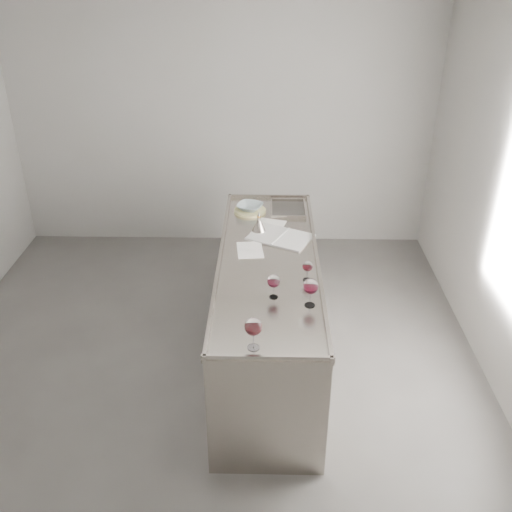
{
  "coord_description": "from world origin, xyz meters",
  "views": [
    {
      "loc": [
        0.49,
        -3.47,
        3.04
      ],
      "look_at": [
        0.41,
        0.2,
        1.02
      ],
      "focal_mm": 40.0,
      "sensor_mm": 36.0,
      "label": 1
    }
  ],
  "objects_px": {
    "wine_glass_left": "(253,327)",
    "ceramic_bowl": "(250,207)",
    "wine_glass_right": "(311,287)",
    "wine_funnel": "(259,226)",
    "wine_glass_small": "(308,267)",
    "notebook": "(280,237)",
    "wine_glass_middle": "(274,282)",
    "counter": "(268,310)"
  },
  "relations": [
    {
      "from": "ceramic_bowl",
      "to": "wine_glass_small",
      "type": "bearing_deg",
      "value": -69.32
    },
    {
      "from": "wine_glass_right",
      "to": "notebook",
      "type": "xyz_separation_m",
      "value": [
        -0.18,
        0.99,
        -0.13
      ]
    },
    {
      "from": "counter",
      "to": "wine_glass_right",
      "type": "relative_size",
      "value": 12.08
    },
    {
      "from": "ceramic_bowl",
      "to": "wine_funnel",
      "type": "bearing_deg",
      "value": -78.02
    },
    {
      "from": "counter",
      "to": "wine_glass_middle",
      "type": "relative_size",
      "value": 14.07
    },
    {
      "from": "wine_glass_left",
      "to": "wine_glass_middle",
      "type": "relative_size",
      "value": 1.21
    },
    {
      "from": "counter",
      "to": "wine_glass_small",
      "type": "relative_size",
      "value": 15.93
    },
    {
      "from": "wine_glass_right",
      "to": "wine_funnel",
      "type": "xyz_separation_m",
      "value": [
        -0.35,
        1.09,
        -0.09
      ]
    },
    {
      "from": "counter",
      "to": "notebook",
      "type": "height_order",
      "value": "counter"
    },
    {
      "from": "wine_glass_middle",
      "to": "notebook",
      "type": "height_order",
      "value": "wine_glass_middle"
    },
    {
      "from": "wine_glass_right",
      "to": "notebook",
      "type": "distance_m",
      "value": 1.01
    },
    {
      "from": "wine_glass_right",
      "to": "notebook",
      "type": "relative_size",
      "value": 0.34
    },
    {
      "from": "ceramic_bowl",
      "to": "wine_funnel",
      "type": "relative_size",
      "value": 1.2
    },
    {
      "from": "counter",
      "to": "wine_funnel",
      "type": "relative_size",
      "value": 13.21
    },
    {
      "from": "wine_glass_right",
      "to": "wine_funnel",
      "type": "height_order",
      "value": "wine_glass_right"
    },
    {
      "from": "wine_glass_small",
      "to": "notebook",
      "type": "xyz_separation_m",
      "value": [
        -0.18,
        0.66,
        -0.1
      ]
    },
    {
      "from": "wine_glass_right",
      "to": "wine_glass_small",
      "type": "relative_size",
      "value": 1.32
    },
    {
      "from": "wine_glass_left",
      "to": "wine_funnel",
      "type": "bearing_deg",
      "value": 89.76
    },
    {
      "from": "wine_glass_middle",
      "to": "wine_glass_right",
      "type": "height_order",
      "value": "wine_glass_right"
    },
    {
      "from": "wine_glass_small",
      "to": "notebook",
      "type": "height_order",
      "value": "wine_glass_small"
    },
    {
      "from": "counter",
      "to": "wine_glass_middle",
      "type": "height_order",
      "value": "wine_glass_middle"
    },
    {
      "from": "notebook",
      "to": "wine_glass_left",
      "type": "bearing_deg",
      "value": -70.42
    },
    {
      "from": "counter",
      "to": "notebook",
      "type": "bearing_deg",
      "value": 75.08
    },
    {
      "from": "wine_glass_left",
      "to": "notebook",
      "type": "height_order",
      "value": "wine_glass_left"
    },
    {
      "from": "wine_glass_left",
      "to": "wine_glass_small",
      "type": "height_order",
      "value": "wine_glass_left"
    },
    {
      "from": "ceramic_bowl",
      "to": "counter",
      "type": "bearing_deg",
      "value": -79.21
    },
    {
      "from": "wine_glass_left",
      "to": "ceramic_bowl",
      "type": "xyz_separation_m",
      "value": [
        -0.08,
        1.95,
        -0.1
      ]
    },
    {
      "from": "wine_glass_left",
      "to": "wine_glass_middle",
      "type": "height_order",
      "value": "wine_glass_left"
    },
    {
      "from": "notebook",
      "to": "wine_glass_right",
      "type": "bearing_deg",
      "value": -53.0
    },
    {
      "from": "wine_glass_middle",
      "to": "wine_glass_small",
      "type": "distance_m",
      "value": 0.33
    },
    {
      "from": "notebook",
      "to": "wine_funnel",
      "type": "height_order",
      "value": "wine_funnel"
    },
    {
      "from": "wine_glass_right",
      "to": "notebook",
      "type": "bearing_deg",
      "value": 100.2
    },
    {
      "from": "wine_glass_left",
      "to": "wine_funnel",
      "type": "relative_size",
      "value": 1.14
    },
    {
      "from": "wine_glass_middle",
      "to": "wine_glass_small",
      "type": "xyz_separation_m",
      "value": [
        0.24,
        0.23,
        -0.01
      ]
    },
    {
      "from": "wine_glass_small",
      "to": "notebook",
      "type": "relative_size",
      "value": 0.26
    },
    {
      "from": "wine_glass_right",
      "to": "wine_glass_middle",
      "type": "bearing_deg",
      "value": 158.61
    },
    {
      "from": "wine_glass_right",
      "to": "wine_glass_left",
      "type": "bearing_deg",
      "value": -128.15
    },
    {
      "from": "wine_glass_small",
      "to": "notebook",
      "type": "distance_m",
      "value": 0.69
    },
    {
      "from": "wine_glass_middle",
      "to": "wine_glass_right",
      "type": "xyz_separation_m",
      "value": [
        0.24,
        -0.09,
        0.02
      ]
    },
    {
      "from": "wine_glass_middle",
      "to": "notebook",
      "type": "xyz_separation_m",
      "value": [
        0.06,
        0.89,
        -0.11
      ]
    },
    {
      "from": "wine_glass_small",
      "to": "ceramic_bowl",
      "type": "height_order",
      "value": "wine_glass_small"
    },
    {
      "from": "wine_glass_left",
      "to": "ceramic_bowl",
      "type": "height_order",
      "value": "wine_glass_left"
    }
  ]
}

